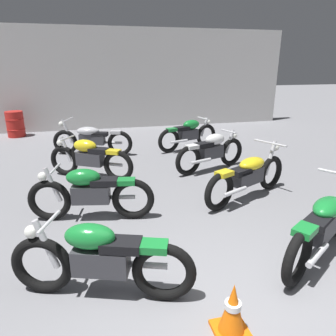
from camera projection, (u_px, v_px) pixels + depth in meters
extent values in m
plane|color=gray|center=(254.00, 334.00, 2.89)|extent=(60.00, 60.00, 0.00)
cube|color=#BCBAB7|center=(123.00, 79.00, 11.60)|extent=(12.72, 0.24, 3.60)
torus|color=black|center=(42.00, 265.00, 3.32)|extent=(0.67, 0.33, 0.67)
torus|color=black|center=(164.00, 272.00, 3.21)|extent=(0.67, 0.33, 0.67)
cylinder|color=silver|center=(46.00, 244.00, 3.23)|extent=(0.25, 0.15, 0.56)
cube|color=#38383D|center=(101.00, 261.00, 3.23)|extent=(0.62, 0.42, 0.28)
ellipsoid|color=#197F33|center=(90.00, 236.00, 3.15)|extent=(0.58, 0.44, 0.26)
cube|color=black|center=(121.00, 245.00, 3.15)|extent=(0.46, 0.36, 0.10)
cube|color=#197F33|center=(154.00, 246.00, 3.12)|extent=(0.33, 0.28, 0.08)
cylinder|color=silver|center=(49.00, 222.00, 3.14)|extent=(0.19, 0.46, 0.04)
sphere|color=white|center=(31.00, 232.00, 3.20)|extent=(0.14, 0.14, 0.14)
cylinder|color=silver|center=(142.00, 265.00, 3.36)|extent=(0.54, 0.25, 0.07)
torus|color=black|center=(50.00, 200.00, 4.88)|extent=(0.68, 0.25, 0.67)
torus|color=black|center=(133.00, 199.00, 4.93)|extent=(0.68, 0.25, 0.67)
cylinder|color=silver|center=(53.00, 185.00, 4.80)|extent=(0.25, 0.12, 0.56)
cube|color=#38383D|center=(91.00, 194.00, 4.87)|extent=(0.61, 0.35, 0.28)
ellipsoid|color=#197F33|center=(83.00, 177.00, 4.78)|extent=(0.57, 0.38, 0.26)
cube|color=black|center=(104.00, 182.00, 4.82)|extent=(0.44, 0.32, 0.10)
cube|color=#197F33|center=(126.00, 181.00, 4.83)|extent=(0.32, 0.25, 0.08)
cylinder|color=silver|center=(55.00, 169.00, 4.72)|extent=(0.13, 0.48, 0.04)
sphere|color=white|center=(42.00, 176.00, 4.75)|extent=(0.14, 0.14, 0.14)
cylinder|color=silver|center=(118.00, 197.00, 5.05)|extent=(0.55, 0.18, 0.07)
torus|color=black|center=(64.00, 161.00, 6.87)|extent=(0.63, 0.44, 0.67)
torus|color=black|center=(118.00, 166.00, 6.51)|extent=(0.63, 0.44, 0.67)
cylinder|color=silver|center=(66.00, 150.00, 6.76)|extent=(0.24, 0.18, 0.56)
cube|color=#38383D|center=(90.00, 159.00, 6.66)|extent=(0.61, 0.50, 0.28)
ellipsoid|color=yellow|center=(85.00, 146.00, 6.60)|extent=(0.59, 0.51, 0.26)
cube|color=black|center=(99.00, 151.00, 6.53)|extent=(0.47, 0.41, 0.10)
cube|color=yellow|center=(113.00, 152.00, 6.44)|extent=(0.34, 0.32, 0.08)
cylinder|color=silver|center=(67.00, 138.00, 6.66)|extent=(0.28, 0.43, 0.04)
sphere|color=white|center=(60.00, 143.00, 6.76)|extent=(0.14, 0.14, 0.14)
cylinder|color=silver|center=(110.00, 164.00, 6.70)|extent=(0.51, 0.34, 0.07)
torus|color=black|center=(65.00, 142.00, 8.46)|extent=(0.67, 0.32, 0.67)
torus|color=black|center=(120.00, 143.00, 8.35)|extent=(0.67, 0.32, 0.67)
cylinder|color=silver|center=(67.00, 131.00, 8.35)|extent=(0.28, 0.15, 0.66)
cube|color=#38383D|center=(92.00, 139.00, 8.37)|extent=(0.70, 0.44, 0.28)
ellipsoid|color=#B7B7BC|center=(88.00, 131.00, 8.31)|extent=(0.67, 0.49, 0.22)
cube|color=black|center=(100.00, 134.00, 8.31)|extent=(0.46, 0.35, 0.10)
cube|color=#B7B7BC|center=(116.00, 132.00, 8.26)|extent=(0.33, 0.28, 0.08)
cylinder|color=silver|center=(68.00, 119.00, 8.25)|extent=(0.25, 0.66, 0.04)
sphere|color=white|center=(61.00, 124.00, 8.30)|extent=(0.14, 0.14, 0.14)
cylinder|color=silver|center=(112.00, 143.00, 8.50)|extent=(0.54, 0.24, 0.07)
torus|color=black|center=(298.00, 258.00, 3.44)|extent=(0.62, 0.45, 0.67)
cube|color=#38383D|center=(323.00, 225.00, 3.93)|extent=(0.69, 0.56, 0.28)
ellipsoid|color=#197F33|center=(328.00, 207.00, 3.92)|extent=(0.68, 0.59, 0.22)
cube|color=black|center=(318.00, 222.00, 3.73)|extent=(0.47, 0.42, 0.10)
cube|color=#197F33|center=(305.00, 231.00, 3.41)|extent=(0.34, 0.32, 0.08)
cylinder|color=silver|center=(318.00, 255.00, 3.54)|extent=(0.50, 0.35, 0.07)
torus|color=black|center=(271.00, 173.00, 6.12)|extent=(0.65, 0.39, 0.67)
torus|color=black|center=(219.00, 192.00, 5.21)|extent=(0.65, 0.39, 0.67)
cylinder|color=silver|center=(270.00, 158.00, 5.97)|extent=(0.28, 0.18, 0.66)
cube|color=#38383D|center=(248.00, 176.00, 5.63)|extent=(0.70, 0.50, 0.28)
ellipsoid|color=yellow|center=(252.00, 164.00, 5.62)|extent=(0.68, 0.55, 0.22)
cube|color=black|center=(240.00, 171.00, 5.46)|extent=(0.46, 0.39, 0.10)
cube|color=yellow|center=(224.00, 173.00, 5.18)|extent=(0.34, 0.30, 0.08)
cylinder|color=silver|center=(270.00, 143.00, 5.83)|extent=(0.32, 0.63, 0.04)
sphere|color=white|center=(275.00, 147.00, 5.99)|extent=(0.14, 0.14, 0.14)
cylinder|color=silver|center=(235.00, 191.00, 5.27)|extent=(0.53, 0.30, 0.07)
torus|color=black|center=(231.00, 152.00, 7.55)|extent=(0.67, 0.33, 0.67)
torus|color=black|center=(188.00, 161.00, 6.87)|extent=(0.67, 0.33, 0.67)
cylinder|color=silver|center=(230.00, 142.00, 7.42)|extent=(0.25, 0.15, 0.56)
cube|color=#38383D|center=(211.00, 152.00, 7.18)|extent=(0.62, 0.42, 0.28)
ellipsoid|color=white|center=(215.00, 139.00, 7.14)|extent=(0.58, 0.44, 0.26)
cube|color=black|center=(204.00, 145.00, 7.00)|extent=(0.46, 0.36, 0.10)
cube|color=white|center=(192.00, 147.00, 6.82)|extent=(0.33, 0.28, 0.08)
cylinder|color=silver|center=(228.00, 131.00, 7.31)|extent=(0.19, 0.46, 0.04)
sphere|color=white|center=(234.00, 135.00, 7.45)|extent=(0.14, 0.14, 0.14)
cylinder|color=silver|center=(201.00, 161.00, 6.90)|extent=(0.54, 0.25, 0.07)
torus|color=black|center=(206.00, 135.00, 9.26)|extent=(0.67, 0.31, 0.67)
torus|color=black|center=(169.00, 141.00, 8.62)|extent=(0.67, 0.31, 0.67)
cylinder|color=silver|center=(204.00, 127.00, 9.14)|extent=(0.25, 0.14, 0.56)
cube|color=#38383D|center=(188.00, 135.00, 8.91)|extent=(0.62, 0.40, 0.28)
ellipsoid|color=#197F33|center=(191.00, 124.00, 8.87)|extent=(0.58, 0.42, 0.26)
cube|color=black|center=(182.00, 128.00, 8.74)|extent=(0.45, 0.35, 0.10)
cube|color=#197F33|center=(172.00, 130.00, 8.57)|extent=(0.33, 0.27, 0.08)
cylinder|color=silver|center=(203.00, 118.00, 9.03)|extent=(0.18, 0.47, 0.04)
sphere|color=white|center=(208.00, 122.00, 9.17)|extent=(0.14, 0.14, 0.14)
cylinder|color=silver|center=(179.00, 141.00, 8.64)|extent=(0.55, 0.23, 0.07)
cylinder|color=red|center=(15.00, 124.00, 10.49)|extent=(0.56, 0.56, 0.85)
torus|color=red|center=(15.00, 119.00, 10.44)|extent=(0.59, 0.59, 0.03)
torus|color=red|center=(16.00, 129.00, 10.55)|extent=(0.59, 0.59, 0.03)
cube|color=orange|center=(231.00, 331.00, 2.89)|extent=(0.32, 0.32, 0.04)
cone|color=orange|center=(233.00, 307.00, 2.81)|extent=(0.24, 0.24, 0.50)
cylinder|color=white|center=(233.00, 305.00, 2.80)|extent=(0.15, 0.15, 0.06)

